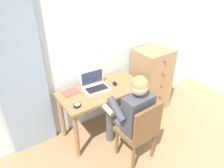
# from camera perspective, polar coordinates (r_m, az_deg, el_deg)

# --- Properties ---
(wall_back) EXTENTS (4.80, 0.05, 2.50)m
(wall_back) POSITION_cam_1_polar(r_m,az_deg,el_deg) (3.09, -1.18, 11.47)
(wall_back) COLOR silver
(wall_back) RESTS_ON ground_plane
(curtain_panel) EXTENTS (0.57, 0.03, 2.26)m
(curtain_panel) POSITION_cam_1_polar(r_m,az_deg,el_deg) (2.66, -23.53, 2.57)
(curtain_panel) COLOR #8EA3B7
(curtain_panel) RESTS_ON ground_plane
(desk) EXTENTS (1.17, 0.58, 0.74)m
(desk) POSITION_cam_1_polar(r_m,az_deg,el_deg) (2.95, -2.71, -3.38)
(desk) COLOR olive
(desk) RESTS_ON ground_plane
(dresser) EXTENTS (0.54, 0.49, 1.06)m
(dresser) POSITION_cam_1_polar(r_m,az_deg,el_deg) (3.58, 10.52, 1.12)
(dresser) COLOR #9E754C
(dresser) RESTS_ON ground_plane
(chair) EXTENTS (0.44, 0.42, 0.88)m
(chair) POSITION_cam_1_polar(r_m,az_deg,el_deg) (2.63, 7.58, -12.09)
(chair) COLOR brown
(chair) RESTS_ON ground_plane
(person_seated) EXTENTS (0.54, 0.60, 1.20)m
(person_seated) POSITION_cam_1_polar(r_m,az_deg,el_deg) (2.62, 5.08, -7.04)
(person_seated) COLOR #4C4C4C
(person_seated) RESTS_ON ground_plane
(laptop) EXTENTS (0.35, 0.27, 0.24)m
(laptop) POSITION_cam_1_polar(r_m,az_deg,el_deg) (2.89, -4.61, -0.21)
(laptop) COLOR silver
(laptop) RESTS_ON desk
(computer_mouse) EXTENTS (0.09, 0.11, 0.03)m
(computer_mouse) POSITION_cam_1_polar(r_m,az_deg,el_deg) (2.98, 0.75, 0.17)
(computer_mouse) COLOR black
(computer_mouse) RESTS_ON desk
(desk_clock) EXTENTS (0.09, 0.09, 0.03)m
(desk_clock) POSITION_cam_1_polar(r_m,az_deg,el_deg) (2.59, -9.36, -5.70)
(desk_clock) COLOR black
(desk_clock) RESTS_ON desk
(notebook_pad) EXTENTS (0.21, 0.15, 0.01)m
(notebook_pad) POSITION_cam_1_polar(r_m,az_deg,el_deg) (2.86, -11.00, -2.19)
(notebook_pad) COLOR #994742
(notebook_pad) RESTS_ON desk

